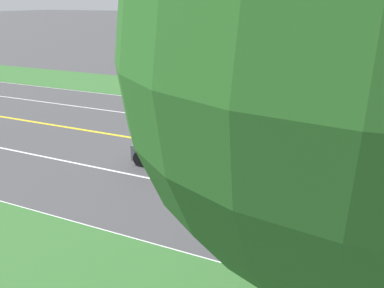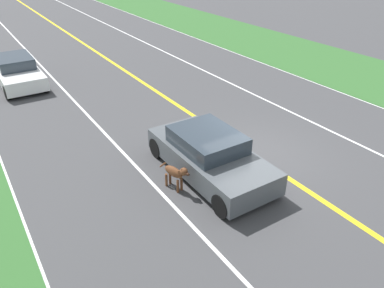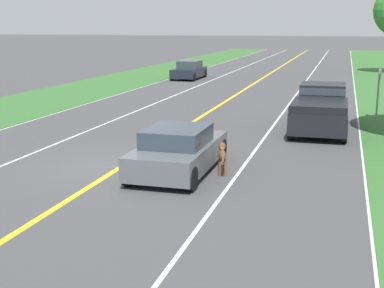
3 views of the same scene
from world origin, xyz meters
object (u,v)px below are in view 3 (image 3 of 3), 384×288
at_px(pickup_truck, 321,108).
at_px(street_sign, 379,88).
at_px(dog, 222,155).
at_px(ego_car, 179,151).
at_px(oncoming_car, 189,71).

height_order(pickup_truck, street_sign, street_sign).
height_order(dog, pickup_truck, pickup_truck).
xyz_separation_m(dog, street_sign, (4.67, 10.16, 0.92)).
bearing_deg(ego_car, pickup_truck, 64.51).
xyz_separation_m(ego_car, street_sign, (5.92, 10.32, 0.84)).
bearing_deg(pickup_truck, ego_car, -115.49).
bearing_deg(dog, oncoming_car, 93.71).
relative_size(dog, street_sign, 0.49).
relative_size(pickup_truck, street_sign, 2.28).
relative_size(oncoming_car, street_sign, 1.84).
xyz_separation_m(dog, pickup_truck, (2.37, 7.43, 0.35)).
bearing_deg(ego_car, oncoming_car, 105.53).
bearing_deg(pickup_truck, street_sign, 49.80).
height_order(ego_car, pickup_truck, pickup_truck).
bearing_deg(oncoming_car, ego_car, 105.53).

